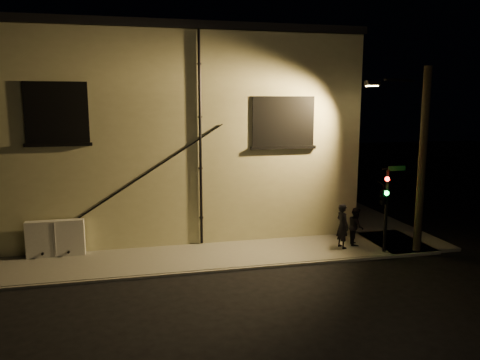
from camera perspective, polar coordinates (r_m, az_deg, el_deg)
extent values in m
plane|color=black|center=(16.79, 3.05, -10.65)|extent=(90.00, 90.00, 0.00)
cube|color=slate|center=(17.64, -7.89, -9.51)|extent=(20.00, 3.00, 0.12)
cube|color=slate|center=(26.21, 11.84, -3.27)|extent=(3.00, 16.00, 0.12)
cube|color=beige|center=(24.20, -9.82, 5.77)|extent=(16.00, 12.00, 8.50)
cube|color=black|center=(24.32, -10.13, 16.17)|extent=(16.20, 12.20, 0.30)
cube|color=black|center=(18.27, -21.44, 7.67)|extent=(2.20, 0.10, 2.20)
cube|color=black|center=(18.29, -21.43, 7.67)|extent=(1.98, 0.05, 1.98)
cube|color=black|center=(19.09, 5.30, 7.14)|extent=(2.60, 0.10, 2.00)
cube|color=#A5B28C|center=(19.11, 5.29, 7.14)|extent=(2.38, 0.05, 1.78)
cylinder|color=black|center=(18.29, -4.86, 4.87)|extent=(0.11, 0.11, 8.30)
cylinder|color=black|center=(18.28, -11.65, 0.57)|extent=(5.96, 0.04, 3.75)
cylinder|color=black|center=(18.28, -11.28, 0.77)|extent=(5.96, 0.04, 3.75)
cube|color=silver|center=(18.71, -21.56, -6.62)|extent=(2.05, 0.35, 1.35)
imported|color=black|center=(18.76, 12.39, -5.48)|extent=(0.53, 0.70, 1.75)
imported|color=black|center=(19.31, 13.94, -5.49)|extent=(0.77, 0.87, 1.51)
cylinder|color=black|center=(18.51, 17.39, -3.67)|extent=(0.12, 0.12, 3.16)
imported|color=black|center=(18.16, 17.08, -1.74)|extent=(0.87, 1.94, 0.77)
sphere|color=#FF140C|center=(17.91, 17.53, 0.11)|extent=(0.17, 0.17, 0.17)
sphere|color=#14FF3F|center=(18.00, 17.44, -1.54)|extent=(0.17, 0.17, 0.17)
cube|color=#0C4C1E|center=(18.39, 18.58, 1.36)|extent=(0.70, 0.03, 0.18)
cylinder|color=black|center=(18.76, 21.32, 1.99)|extent=(0.29, 0.29, 7.07)
cylinder|color=black|center=(18.66, 18.86, 11.46)|extent=(1.79, 0.98, 0.10)
cube|color=black|center=(18.73, 15.83, 11.30)|extent=(0.55, 0.28, 0.18)
cube|color=#FFC672|center=(18.73, 15.81, 11.00)|extent=(0.42, 0.20, 0.04)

